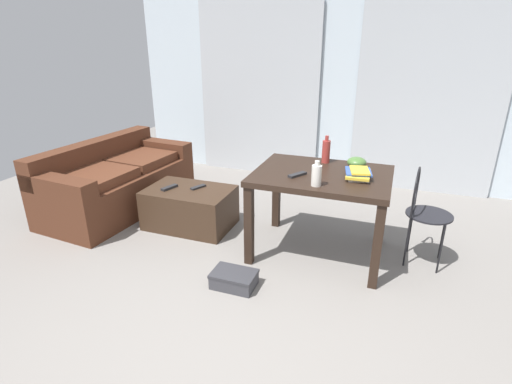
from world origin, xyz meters
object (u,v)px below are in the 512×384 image
at_px(tv_remote_primary, 169,188).
at_px(shoebox, 234,279).
at_px(coffee_table, 190,208).
at_px(book_stack, 358,174).
at_px(wire_chair, 423,205).
at_px(couch, 117,182).
at_px(bottle_far, 316,175).
at_px(tv_remote_secondary, 198,187).
at_px(bowl, 357,162).
at_px(tv_remote_on_table, 297,175).
at_px(bottle_near, 326,151).
at_px(craft_table, 322,185).

bearing_deg(tv_remote_primary, shoebox, -19.40).
xyz_separation_m(coffee_table, book_stack, (1.67, -0.11, 0.60)).
bearing_deg(tv_remote_primary, wire_chair, 20.56).
xyz_separation_m(couch, tv_remote_primary, (0.83, -0.20, 0.11)).
xyz_separation_m(bottle_far, tv_remote_secondary, (-1.30, 0.46, -0.44)).
distance_m(couch, shoebox, 2.13).
bearing_deg(tv_remote_secondary, bowl, 28.55).
height_order(bowl, shoebox, bowl).
bearing_deg(book_stack, shoebox, -137.87).
height_order(book_stack, tv_remote_on_table, book_stack).
height_order(bottle_near, bowl, bottle_near).
bearing_deg(couch, craft_table, -5.32).
xyz_separation_m(craft_table, shoebox, (-0.51, -0.76, -0.60)).
xyz_separation_m(couch, tv_remote_on_table, (2.20, -0.37, 0.47)).
xyz_separation_m(coffee_table, tv_remote_secondary, (0.07, 0.07, 0.21)).
relative_size(wire_chair, bowl, 5.06).
height_order(wire_chair, shoebox, wire_chair).
bearing_deg(shoebox, bowl, 53.38).
relative_size(coffee_table, book_stack, 2.99).
bearing_deg(shoebox, wire_chair, 34.02).
height_order(wire_chair, bowl, bowl).
distance_m(wire_chair, tv_remote_secondary, 2.13).
distance_m(coffee_table, bottle_near, 1.51).
relative_size(craft_table, book_stack, 3.96).
xyz_separation_m(craft_table, bowl, (0.25, 0.27, 0.15)).
xyz_separation_m(bottle_far, shoebox, (-0.52, -0.44, -0.79)).
distance_m(coffee_table, tv_remote_on_table, 1.33).
bearing_deg(craft_table, coffee_table, 176.70).
relative_size(bottle_far, shoebox, 0.58).
bearing_deg(couch, coffee_table, -8.02).
relative_size(craft_table, bottle_near, 4.56).
bearing_deg(bottle_near, tv_remote_on_table, -107.98).
bearing_deg(craft_table, bowl, 46.45).
distance_m(couch, craft_table, 2.42).
bearing_deg(couch, tv_remote_secondary, -4.03).
xyz_separation_m(bowl, book_stack, (0.05, -0.29, -0.01)).
bearing_deg(tv_remote_secondary, couch, -159.96).
relative_size(couch, tv_remote_primary, 9.81).
bearing_deg(bottle_near, coffee_table, -170.02).
bearing_deg(bottle_near, tv_remote_secondary, -172.41).
relative_size(book_stack, tv_remote_on_table, 1.63).
bearing_deg(tv_remote_on_table, tv_remote_secondary, -164.07).
height_order(bottle_far, tv_remote_on_table, bottle_far).
xyz_separation_m(wire_chair, book_stack, (-0.54, -0.18, 0.27)).
bearing_deg(craft_table, couch, 174.68).
relative_size(coffee_table, bottle_near, 3.44).
height_order(couch, wire_chair, wire_chair).
height_order(tv_remote_secondary, shoebox, tv_remote_secondary).
xyz_separation_m(coffee_table, bottle_near, (1.33, 0.23, 0.67)).
relative_size(wire_chair, book_stack, 2.96).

